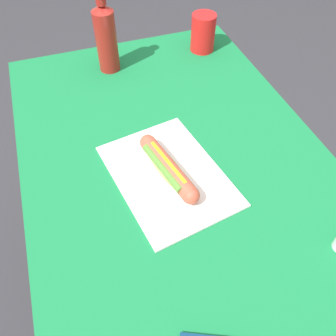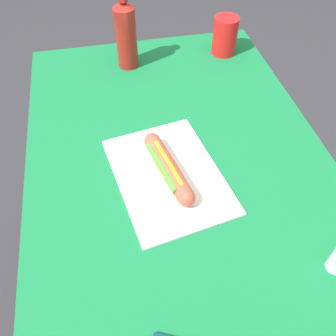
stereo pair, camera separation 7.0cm
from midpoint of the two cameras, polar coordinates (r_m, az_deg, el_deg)
ground_plane at (r=1.56m, az=-0.37°, el=-18.06°), size 6.00×6.00×0.00m
dining_table at (r=1.02m, az=-0.55°, el=-4.46°), size 1.20×0.77×0.76m
paper_wrapper at (r=0.87m, az=-2.31°, el=-1.27°), size 0.37×0.30×0.01m
hot_dog at (r=0.85m, az=-2.43°, el=-0.09°), size 0.23×0.09×0.05m
soda_bottle at (r=1.18m, az=-11.69°, el=19.71°), size 0.07×0.07×0.25m
drinking_cup at (r=1.28m, az=3.97°, el=20.72°), size 0.08×0.08×0.12m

